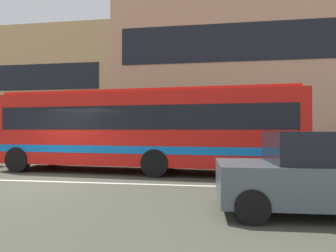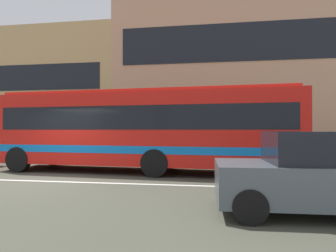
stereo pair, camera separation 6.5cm
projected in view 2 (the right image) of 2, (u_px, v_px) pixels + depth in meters
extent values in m
plane|color=#454639|center=(43.00, 181.00, 9.63)|extent=(160.00, 160.00, 0.00)
cube|color=silver|center=(43.00, 181.00, 9.63)|extent=(60.00, 0.16, 0.01)
cube|color=#1D4828|center=(177.00, 153.00, 15.54)|extent=(20.60, 1.10, 0.87)
cube|color=tan|center=(21.00, 96.00, 27.38)|extent=(20.93, 9.44, 9.66)
cube|color=tan|center=(262.00, 70.00, 24.03)|extent=(22.36, 9.44, 13.06)
cube|color=black|center=(273.00, 40.00, 19.36)|extent=(20.57, 0.04, 2.61)
cube|color=red|center=(145.00, 129.00, 11.77)|extent=(11.93, 3.31, 2.74)
cube|color=black|center=(145.00, 119.00, 11.77)|extent=(11.22, 3.28, 0.88)
cube|color=blue|center=(145.00, 148.00, 11.76)|extent=(11.70, 3.32, 0.28)
cube|color=red|center=(145.00, 93.00, 11.78)|extent=(11.43, 2.87, 0.12)
cube|color=black|center=(18.00, 120.00, 13.08)|extent=(0.17, 2.12, 0.96)
cylinder|color=black|center=(18.00, 160.00, 11.70)|extent=(1.02, 0.35, 1.00)
cylinder|color=black|center=(54.00, 155.00, 13.97)|extent=(1.02, 0.35, 1.00)
cylinder|color=black|center=(155.00, 163.00, 10.46)|extent=(1.02, 0.35, 1.00)
cylinder|color=black|center=(169.00, 157.00, 12.72)|extent=(1.02, 0.35, 1.00)
cylinder|color=black|center=(278.00, 166.00, 9.53)|extent=(1.02, 0.35, 1.00)
cylinder|color=black|center=(270.00, 159.00, 11.80)|extent=(1.02, 0.35, 1.00)
cube|color=black|center=(327.00, 147.00, 5.87)|extent=(2.35, 1.66, 0.64)
cylinder|color=black|center=(239.00, 188.00, 6.86)|extent=(0.65, 0.25, 0.64)
cylinder|color=black|center=(250.00, 207.00, 5.24)|extent=(0.65, 0.25, 0.64)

